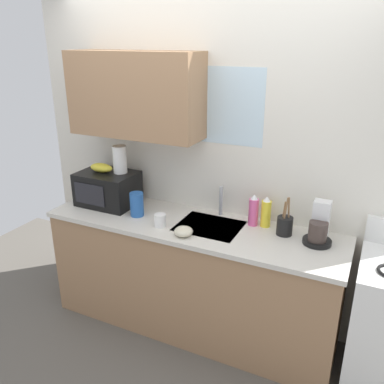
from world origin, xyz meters
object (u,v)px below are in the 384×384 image
object	(u,v)px
microwave	(108,188)
cereal_canister	(137,204)
paper_towel_roll	(120,159)
utensil_crock	(285,225)
banana_bunch	(101,168)
coffee_maker	(319,228)
mug_white	(160,220)
small_bowl	(184,231)
dish_soap_bottle_pink	(254,211)
dish_soap_bottle_yellow	(266,212)

from	to	relation	value
microwave	cereal_canister	distance (m)	0.36
paper_towel_roll	utensil_crock	world-z (taller)	paper_towel_roll
banana_bunch	coffee_maker	world-z (taller)	banana_bunch
mug_white	small_bowl	bearing A→B (deg)	-15.26
utensil_crock	dish_soap_bottle_pink	bearing A→B (deg)	167.01
coffee_maker	dish_soap_bottle_pink	size ratio (longest dim) A/B	1.18
microwave	dish_soap_bottle_pink	world-z (taller)	microwave
utensil_crock	cereal_canister	bearing A→B (deg)	-171.23
cereal_canister	mug_white	size ratio (longest dim) A/B	1.96
coffee_maker	utensil_crock	distance (m)	0.23
paper_towel_roll	utensil_crock	size ratio (longest dim) A/B	0.77
dish_soap_bottle_pink	mug_white	bearing A→B (deg)	-152.22
dish_soap_bottle_pink	dish_soap_bottle_yellow	world-z (taller)	dish_soap_bottle_pink
dish_soap_bottle_pink	mug_white	xyz separation A→B (m)	(-0.60, -0.32, -0.06)
banana_bunch	dish_soap_bottle_pink	distance (m)	1.27
microwave	coffee_maker	distance (m)	1.67
coffee_maker	cereal_canister	world-z (taller)	coffee_maker
utensil_crock	small_bowl	world-z (taller)	utensil_crock
mug_white	banana_bunch	bearing A→B (deg)	163.61
microwave	mug_white	world-z (taller)	microwave
small_bowl	coffee_maker	bearing A→B (deg)	19.85
dish_soap_bottle_yellow	small_bowl	distance (m)	0.62
mug_white	microwave	bearing A→B (deg)	162.46
dish_soap_bottle_pink	small_bowl	distance (m)	0.54
paper_towel_roll	dish_soap_bottle_pink	distance (m)	1.13
small_bowl	banana_bunch	bearing A→B (deg)	163.90
paper_towel_roll	small_bowl	size ratio (longest dim) A/B	1.69
banana_bunch	dish_soap_bottle_yellow	distance (m)	1.36
dish_soap_bottle_pink	dish_soap_bottle_yellow	bearing A→B (deg)	10.00
paper_towel_roll	dish_soap_bottle_pink	world-z (taller)	paper_towel_roll
microwave	banana_bunch	size ratio (longest dim) A/B	2.30
dish_soap_bottle_yellow	mug_white	distance (m)	0.77
dish_soap_bottle_yellow	cereal_canister	world-z (taller)	dish_soap_bottle_yellow
paper_towel_roll	mug_white	bearing A→B (deg)	-25.83
paper_towel_roll	cereal_canister	distance (m)	0.40
paper_towel_roll	dish_soap_bottle_pink	bearing A→B (deg)	3.97
coffee_maker	dish_soap_bottle_pink	distance (m)	0.48
coffee_maker	small_bowl	world-z (taller)	coffee_maker
coffee_maker	small_bowl	bearing A→B (deg)	-160.15
cereal_canister	small_bowl	size ratio (longest dim) A/B	1.43
mug_white	small_bowl	xyz separation A→B (m)	(0.22, -0.06, -0.02)
paper_towel_roll	dish_soap_bottle_pink	xyz separation A→B (m)	(1.10, 0.08, -0.27)
microwave	paper_towel_roll	world-z (taller)	paper_towel_roll
coffee_maker	cereal_canister	size ratio (longest dim) A/B	1.50
microwave	paper_towel_roll	distance (m)	0.27
dish_soap_bottle_pink	utensil_crock	xyz separation A→B (m)	(0.24, -0.06, -0.04)
paper_towel_roll	dish_soap_bottle_yellow	distance (m)	1.22
microwave	dish_soap_bottle_yellow	bearing A→B (deg)	6.36
coffee_maker	small_bowl	xyz separation A→B (m)	(-0.85, -0.31, -0.07)
paper_towel_roll	dish_soap_bottle_yellow	size ratio (longest dim) A/B	0.95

